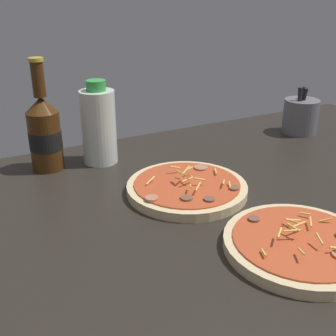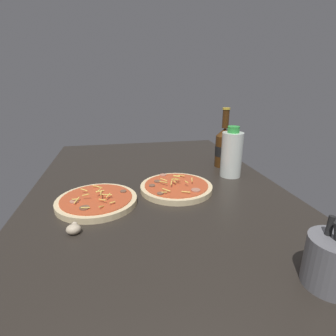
# 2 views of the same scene
# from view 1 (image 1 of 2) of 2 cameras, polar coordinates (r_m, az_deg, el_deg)

# --- Properties ---
(counter_slab) EXTENTS (1.60, 0.90, 0.03)m
(counter_slab) POSITION_cam_1_polar(r_m,az_deg,el_deg) (0.88, 7.03, -5.05)
(counter_slab) COLOR #28231E
(counter_slab) RESTS_ON ground
(pizza_near) EXTENTS (0.25, 0.25, 0.04)m
(pizza_near) POSITION_cam_1_polar(r_m,az_deg,el_deg) (0.74, 17.45, -9.86)
(pizza_near) COLOR beige
(pizza_near) RESTS_ON counter_slab
(pizza_far) EXTENTS (0.26, 0.26, 0.06)m
(pizza_far) POSITION_cam_1_polar(r_m,az_deg,el_deg) (0.90, 2.58, -2.69)
(pizza_far) COLOR beige
(pizza_far) RESTS_ON counter_slab
(beer_bottle) EXTENTS (0.08, 0.08, 0.26)m
(beer_bottle) POSITION_cam_1_polar(r_m,az_deg,el_deg) (1.03, -16.38, 4.71)
(beer_bottle) COLOR #47280F
(beer_bottle) RESTS_ON counter_slab
(oil_bottle) EXTENTS (0.08, 0.08, 0.20)m
(oil_bottle) POSITION_cam_1_polar(r_m,az_deg,el_deg) (1.04, -9.37, 5.68)
(oil_bottle) COLOR silver
(oil_bottle) RESTS_ON counter_slab
(utensil_crock) EXTENTS (0.10, 0.10, 0.14)m
(utensil_crock) POSITION_cam_1_polar(r_m,az_deg,el_deg) (1.31, 17.50, 6.76)
(utensil_crock) COLOR slate
(utensil_crock) RESTS_ON counter_slab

